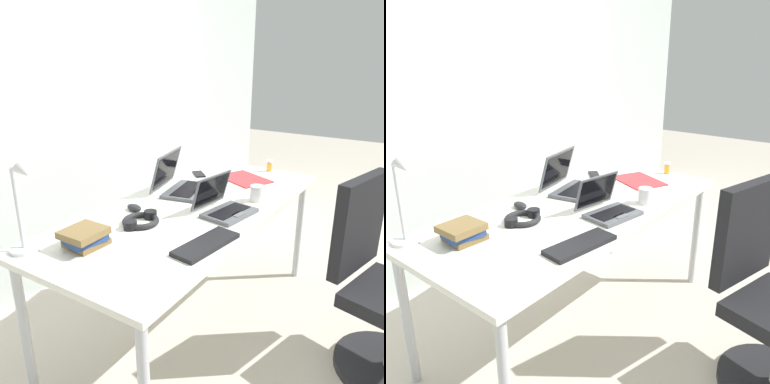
{
  "view_description": "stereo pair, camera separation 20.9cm",
  "coord_description": "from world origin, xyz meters",
  "views": [
    {
      "loc": [
        -1.66,
        -1.06,
        1.51
      ],
      "look_at": [
        0.0,
        0.0,
        0.82
      ],
      "focal_mm": 37.02,
      "sensor_mm": 36.0,
      "label": 1
    },
    {
      "loc": [
        -1.54,
        -1.23,
        1.51
      ],
      "look_at": [
        0.0,
        0.0,
        0.82
      ],
      "focal_mm": 37.02,
      "sensor_mm": 36.0,
      "label": 2
    }
  ],
  "objects": [
    {
      "name": "computer_mouse",
      "position": [
        -0.22,
        0.22,
        0.76
      ],
      "size": [
        0.07,
        0.11,
        0.03
      ],
      "primitive_type": "ellipsoid",
      "rotation": [
        0.0,
        0.0,
        -0.21
      ],
      "color": "black",
      "rests_on": "desk"
    },
    {
      "name": "headphones",
      "position": [
        -0.33,
        0.08,
        0.76
      ],
      "size": [
        0.21,
        0.18,
        0.04
      ],
      "color": "black",
      "rests_on": "desk"
    },
    {
      "name": "office_chair",
      "position": [
        0.22,
        -0.96,
        0.4
      ],
      "size": [
        0.54,
        0.59,
        0.97
      ],
      "color": "black",
      "rests_on": "ground_plane"
    },
    {
      "name": "book_stack",
      "position": [
        -0.64,
        0.12,
        0.78
      ],
      "size": [
        0.19,
        0.17,
        0.08
      ],
      "color": "brown",
      "rests_on": "desk"
    },
    {
      "name": "desk",
      "position": [
        0.0,
        0.0,
        0.68
      ],
      "size": [
        1.8,
        0.8,
        0.74
      ],
      "color": "silver",
      "rests_on": "ground_plane"
    },
    {
      "name": "coffee_mug",
      "position": [
        0.26,
        -0.26,
        0.78
      ],
      "size": [
        0.11,
        0.08,
        0.09
      ],
      "color": "white",
      "rests_on": "desk"
    },
    {
      "name": "cell_phone",
      "position": [
        0.51,
        0.27,
        0.74
      ],
      "size": [
        0.14,
        0.14,
        0.01
      ],
      "primitive_type": "cube",
      "rotation": [
        0.0,
        0.0,
        -0.79
      ],
      "color": "black",
      "rests_on": "desk"
    },
    {
      "name": "ground_plane",
      "position": [
        0.0,
        0.0,
        0.0
      ],
      "size": [
        12.0,
        12.0,
        0.0
      ],
      "primitive_type": "plane",
      "color": "#B7AD9E"
    },
    {
      "name": "wall_back",
      "position": [
        -0.0,
        1.1,
        1.3
      ],
      "size": [
        6.0,
        0.13,
        2.6
      ],
      "color": "#B2BCB7",
      "rests_on": "ground_plane"
    },
    {
      "name": "laptop_near_mouse",
      "position": [
        0.17,
        0.18,
        0.79
      ],
      "size": [
        0.38,
        0.35,
        0.24
      ],
      "color": "#515459",
      "rests_on": "desk"
    },
    {
      "name": "external_keyboard",
      "position": [
        -0.36,
        -0.3,
        0.75
      ],
      "size": [
        0.34,
        0.16,
        0.02
      ],
      "primitive_type": "cube",
      "rotation": [
        0.0,
        0.0,
        -0.14
      ],
      "color": "black",
      "rests_on": "desk"
    },
    {
      "name": "paper_folder_mid_desk",
      "position": [
        0.58,
        -0.03,
        0.74
      ],
      "size": [
        0.34,
        0.38,
        0.01
      ],
      "primitive_type": "cube",
      "rotation": [
        0.0,
        0.0,
        -0.43
      ],
      "color": "red",
      "rests_on": "desk"
    },
    {
      "name": "desk_lamp",
      "position": [
        -0.8,
        0.28,
        0.94
      ],
      "size": [
        0.12,
        0.18,
        0.4
      ],
      "color": "silver",
      "rests_on": "desk"
    },
    {
      "name": "pill_bottle",
      "position": [
        0.85,
        -0.09,
        0.78
      ],
      "size": [
        0.04,
        0.04,
        0.08
      ],
      "color": "gold",
      "rests_on": "desk"
    },
    {
      "name": "laptop_near_lamp",
      "position": [
        0.0,
        -0.19,
        0.78
      ],
      "size": [
        0.3,
        0.27,
        0.2
      ],
      "color": "#515459",
      "rests_on": "desk"
    }
  ]
}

